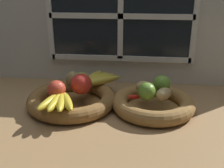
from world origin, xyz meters
TOP-DOWN VIEW (x-y plane):
  - ground_plane at (0.00, 0.00)cm, footprint 140.00×90.00cm
  - back_wall at (0.00, 29.77)cm, footprint 140.00×4.60cm
  - fruit_bowl_left at (-16.30, 0.46)cm, footprint 33.95×33.95cm
  - fruit_bowl_right at (14.73, 0.46)cm, footprint 30.82×30.82cm
  - apple_red_right at (-12.15, -0.59)cm, footprint 7.93×7.93cm
  - apple_red_front at (-20.19, -5.47)cm, footprint 6.70×6.70cm
  - apple_green_back at (-13.01, 4.22)cm, footprint 6.75×6.75cm
  - pear_brown at (-16.51, 3.62)cm, footprint 6.10×6.23cm
  - banana_bunch_front at (-17.83, -10.90)cm, footprint 13.56×16.71cm
  - banana_bunch_back at (-8.61, 11.29)cm, footprint 16.74×19.51cm
  - potato_oblong at (11.04, 3.33)cm, footprint 8.73×8.81cm
  - potato_small at (18.01, -2.82)cm, footprint 7.83×8.12cm
  - lime_near at (12.08, -3.52)cm, footprint 6.54×6.54cm
  - lime_far at (17.82, 4.43)cm, footprint 6.65×6.65cm
  - chili_pepper at (12.67, -2.25)cm, footprint 14.04×4.72cm

SIDE VIEW (x-z plane):
  - ground_plane at x=0.00cm, z-range -3.00..0.00cm
  - fruit_bowl_left at x=-16.30cm, z-range -0.18..5.41cm
  - fruit_bowl_right at x=14.73cm, z-range -0.17..5.42cm
  - chili_pepper at x=12.67cm, z-range 5.59..7.28cm
  - banana_bunch_back at x=-8.61cm, z-range 5.59..8.59cm
  - banana_bunch_front at x=-17.83cm, z-range 5.59..8.62cm
  - potato_oblong at x=11.04cm, z-range 5.59..9.92cm
  - potato_small at x=18.01cm, z-range 5.59..10.08cm
  - lime_near at x=12.08cm, z-range 5.59..12.14cm
  - lime_far at x=17.82cm, z-range 5.59..12.25cm
  - apple_red_front at x=-20.19cm, z-range 5.59..12.30cm
  - apple_green_back at x=-13.01cm, z-range 5.59..12.34cm
  - pear_brown at x=-16.51cm, z-range 5.59..12.84cm
  - apple_red_right at x=-12.15cm, z-range 5.59..13.53cm
  - back_wall at x=0.00cm, z-range 0.38..55.38cm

